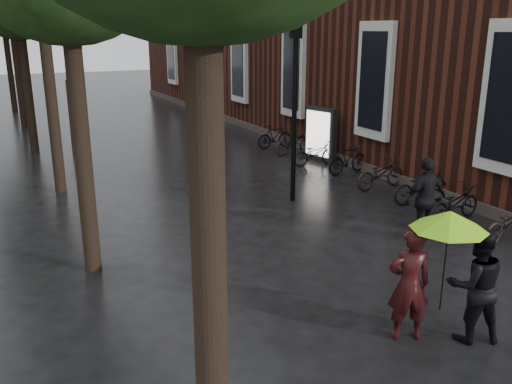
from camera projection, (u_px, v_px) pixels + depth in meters
person_burgundy at (409, 285)px, 8.10m from camera, size 0.77×0.65×1.79m
person_black at (475, 285)px, 8.08m from camera, size 1.08×0.97×1.80m
lime_umbrella at (449, 220)px, 7.67m from camera, size 1.11×1.11×1.63m
pedestrian_walking at (425, 199)px, 12.00m from camera, size 1.12×0.48×1.90m
parked_bicycles at (362, 168)px, 16.73m from camera, size 2.09×11.61×0.97m
ad_lightbox at (321, 135)px, 19.19m from camera, size 0.29×1.28×1.93m
lamp_post at (295, 97)px, 14.19m from camera, size 0.24×0.24×4.72m
cycle_sign at (70, 101)px, 20.03m from camera, size 0.16×0.55×3.05m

